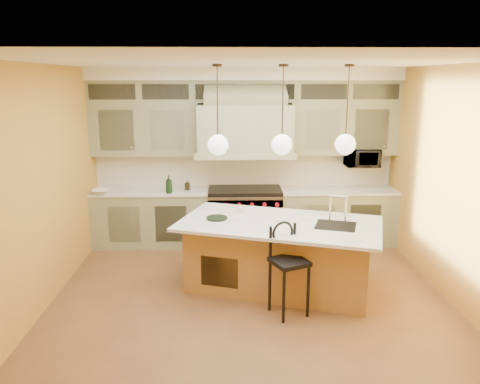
{
  "coord_description": "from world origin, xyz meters",
  "views": [
    {
      "loc": [
        -0.28,
        -5.36,
        2.72
      ],
      "look_at": [
        -0.12,
        0.7,
        1.25
      ],
      "focal_mm": 35.0,
      "sensor_mm": 36.0,
      "label": 1
    }
  ],
  "objects_px": {
    "range": "(245,216)",
    "counter_stool": "(288,263)",
    "microwave": "(362,158)",
    "kitchen_island": "(280,254)"
  },
  "relations": [
    {
      "from": "range",
      "to": "counter_stool",
      "type": "relative_size",
      "value": 1.09
    },
    {
      "from": "microwave",
      "to": "counter_stool",
      "type": "bearing_deg",
      "value": -121.28
    },
    {
      "from": "range",
      "to": "kitchen_island",
      "type": "height_order",
      "value": "kitchen_island"
    },
    {
      "from": "microwave",
      "to": "kitchen_island",
      "type": "bearing_deg",
      "value": -130.59
    },
    {
      "from": "counter_stool",
      "to": "microwave",
      "type": "xyz_separation_m",
      "value": [
        1.53,
        2.52,
        0.82
      ]
    },
    {
      "from": "range",
      "to": "microwave",
      "type": "xyz_separation_m",
      "value": [
        1.95,
        0.11,
        0.96
      ]
    },
    {
      "from": "kitchen_island",
      "to": "counter_stool",
      "type": "relative_size",
      "value": 2.58
    },
    {
      "from": "kitchen_island",
      "to": "microwave",
      "type": "xyz_separation_m",
      "value": [
        1.55,
        1.8,
        0.98
      ]
    },
    {
      "from": "range",
      "to": "counter_stool",
      "type": "distance_m",
      "value": 2.46
    },
    {
      "from": "range",
      "to": "counter_stool",
      "type": "bearing_deg",
      "value": -80.21
    }
  ]
}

